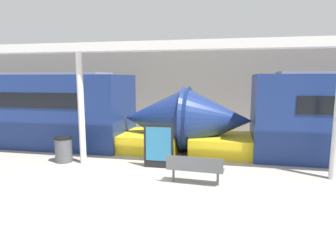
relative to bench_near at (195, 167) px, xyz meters
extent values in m
plane|color=#A8A093|center=(-1.24, -1.45, -0.49)|extent=(60.00, 60.00, 0.00)
cube|color=gray|center=(-1.24, 9.12, 2.01)|extent=(56.00, 0.20, 5.00)
cone|color=navy|center=(0.38, 3.85, 0.83)|extent=(2.74, 2.63, 2.63)
cube|color=yellow|center=(0.64, 3.85, -0.14)|extent=(2.47, 2.46, 0.70)
cone|color=navy|center=(-2.07, 3.85, 0.83)|extent=(2.74, 2.63, 2.63)
cube|color=yellow|center=(-2.33, 3.85, -0.14)|extent=(2.47, 2.46, 0.70)
cube|color=#4C4F54|center=(0.01, 0.08, -0.07)|extent=(1.62, 0.54, 0.04)
cube|color=#4C4F54|center=(-0.01, -0.12, 0.14)|extent=(1.59, 0.14, 0.37)
cylinder|color=#4C4F54|center=(-0.63, 0.12, -0.29)|extent=(0.07, 0.07, 0.40)
cylinder|color=#4C4F54|center=(0.64, 0.04, -0.29)|extent=(0.07, 0.07, 0.40)
cylinder|color=#4C4F54|center=(-4.85, 1.30, -0.07)|extent=(0.59, 0.59, 0.84)
cylinder|color=black|center=(-4.85, 1.30, 0.38)|extent=(0.62, 0.62, 0.06)
cube|color=black|center=(-1.37, 1.32, 0.25)|extent=(1.00, 0.06, 1.48)
cube|color=teal|center=(-1.37, 1.28, 0.33)|extent=(0.85, 0.01, 1.13)
cylinder|color=silver|center=(-4.10, 1.32, 1.42)|extent=(0.22, 0.22, 3.81)
cube|color=silver|center=(-4.10, 1.32, 3.46)|extent=(28.00, 0.60, 0.28)
camera|label=1|loc=(0.95, -8.05, 2.47)|focal=32.00mm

